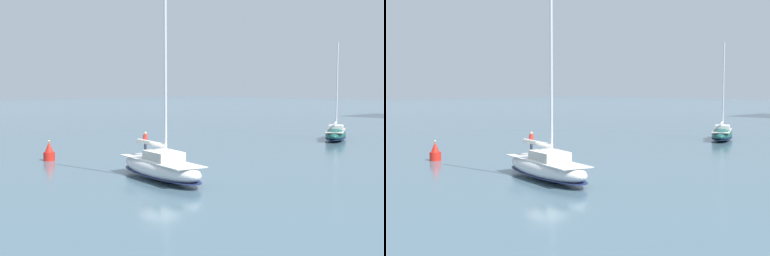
% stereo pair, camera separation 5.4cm
% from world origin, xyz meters
% --- Properties ---
extents(ground_plane, '(400.00, 400.00, 0.00)m').
position_xyz_m(ground_plane, '(0.00, 0.00, 0.00)').
color(ground_plane, slate).
extents(sailboat_main, '(10.10, 4.66, 13.39)m').
position_xyz_m(sailboat_main, '(0.02, -0.00, 0.91)').
color(sailboat_main, silver).
rests_on(sailboat_main, ground).
extents(sailboat_moored_mid_channel, '(6.05, 8.51, 11.55)m').
position_xyz_m(sailboat_moored_mid_channel, '(-6.05, 32.19, 0.78)').
color(sailboat_moored_mid_channel, '#194C47').
rests_on(sailboat_moored_mid_channel, ground).
extents(channel_buoy, '(0.96, 0.96, 1.77)m').
position_xyz_m(channel_buoy, '(-13.64, -0.98, 0.69)').
color(channel_buoy, red).
rests_on(channel_buoy, ground).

